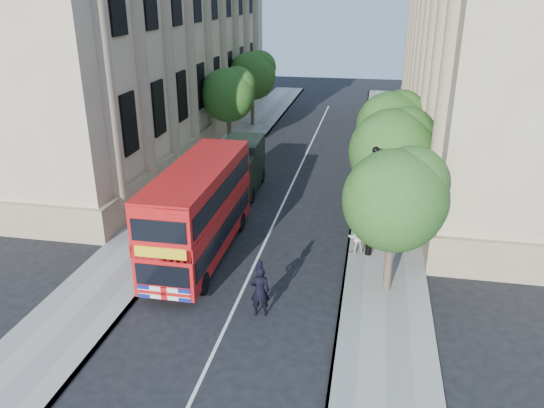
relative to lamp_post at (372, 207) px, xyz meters
The scene contains 17 objects.
ground 8.20m from the lamp_post, 129.81° to the right, with size 120.00×120.00×0.00m, color black.
pavement_right 4.75m from the lamp_post, 79.38° to the left, with size 3.50×80.00×0.12m, color gray.
pavement_left 11.73m from the lamp_post, 159.59° to the left, with size 3.50×80.00×0.12m, color gray.
building_right 21.06m from the lamp_post, 63.95° to the left, with size 12.00×38.00×18.00m, color tan.
building_left 26.82m from the lamp_post, 136.25° to the left, with size 12.00×38.00×18.00m, color tan.
tree_right_near 3.54m from the lamp_post, 74.15° to the right, with size 4.00×4.00×6.08m.
tree_right_mid 3.70m from the lamp_post, 74.48° to the left, with size 4.20×4.20×6.37m.
tree_right_far 9.25m from the lamp_post, 84.67° to the left, with size 4.00×4.00×6.15m.
tree_left_far 19.52m from the lamp_post, 124.35° to the left, with size 4.00×4.00×6.30m.
tree_left_back 26.51m from the lamp_post, 114.51° to the left, with size 4.20×4.20×6.65m.
lamp_post is the anchor object (origin of this frame).
double_decker_bus 7.72m from the lamp_post, 169.79° to the right, with size 2.49×9.24×4.26m.
box_van 10.77m from the lamp_post, 137.45° to the left, with size 2.39×5.44×3.07m.
police_constable 6.98m from the lamp_post, 125.09° to the right, with size 0.75×0.49×2.05m, color black.
woman_pedestrian 1.69m from the lamp_post, behind, with size 0.79×0.62×1.63m, color beige.
child_a 1.89m from the lamp_post, 113.87° to the left, with size 0.59×0.24×1.00m, color orange.
child_b 1.93m from the lamp_post, 76.74° to the left, with size 0.76×0.44×1.18m, color #E1D94C.
Camera 1 is at (4.79, -16.34, 11.48)m, focal length 35.00 mm.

